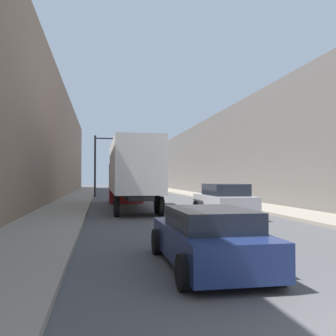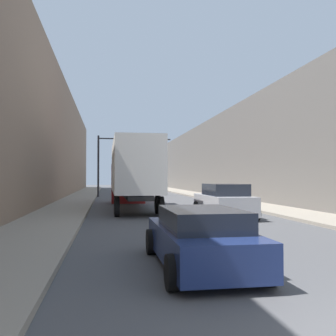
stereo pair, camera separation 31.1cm
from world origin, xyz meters
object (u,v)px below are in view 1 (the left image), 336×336
object	(u,v)px
semi_truck	(131,172)
traffic_signal_gantry	(113,154)
suv_car	(224,201)
sedan_car	(208,238)

from	to	relation	value
semi_truck	traffic_signal_gantry	size ratio (longest dim) A/B	1.66
traffic_signal_gantry	suv_car	bearing A→B (deg)	-77.67
semi_truck	suv_car	world-z (taller)	semi_truck
semi_truck	suv_car	distance (m)	7.72
sedan_car	suv_car	bearing A→B (deg)	69.27
semi_truck	traffic_signal_gantry	world-z (taller)	traffic_signal_gantry
semi_truck	sedan_car	world-z (taller)	semi_truck
semi_truck	traffic_signal_gantry	xyz separation A→B (m)	(-0.61, 15.07, 2.10)
semi_truck	traffic_signal_gantry	bearing A→B (deg)	92.33
sedan_car	traffic_signal_gantry	size ratio (longest dim) A/B	0.58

